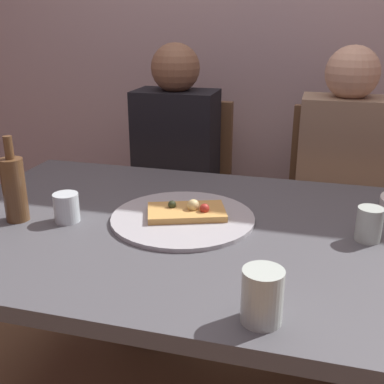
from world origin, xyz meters
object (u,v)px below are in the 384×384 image
(dining_table, at_px, (215,251))
(guest_in_beanie, at_px, (341,183))
(pizza_tray, at_px, (183,218))
(tumbler_near, at_px, (66,208))
(chair_left, at_px, (180,185))
(chair_right, at_px, (337,200))
(wine_glass, at_px, (369,224))
(pizza_slice_last, at_px, (187,211))
(guest_in_sweater, at_px, (170,169))
(beer_bottle, at_px, (14,188))
(tumbler_far, at_px, (262,296))

(dining_table, height_order, guest_in_beanie, guest_in_beanie)
(pizza_tray, xyz_separation_m, tumbler_near, (-0.31, -0.09, 0.04))
(chair_left, distance_m, chair_right, 0.72)
(wine_glass, xyz_separation_m, chair_right, (-0.04, 0.84, -0.25))
(pizza_slice_last, height_order, guest_in_sweater, guest_in_sweater)
(pizza_tray, distance_m, wine_glass, 0.50)
(pizza_tray, distance_m, beer_bottle, 0.48)
(pizza_tray, bearing_deg, tumbler_near, -163.68)
(tumbler_far, bearing_deg, beer_bottle, 157.83)
(tumbler_far, distance_m, guest_in_beanie, 1.14)
(pizza_tray, relative_size, pizza_slice_last, 1.63)
(chair_left, bearing_deg, tumbler_far, 113.04)
(wine_glass, height_order, guest_in_beanie, guest_in_beanie)
(tumbler_far, distance_m, wine_glass, 0.48)
(dining_table, bearing_deg, pizza_slice_last, 155.27)
(wine_glass, relative_size, chair_left, 0.10)
(tumbler_near, bearing_deg, guest_in_beanie, 45.51)
(chair_left, bearing_deg, chair_right, -180.00)
(chair_left, height_order, guest_in_beanie, guest_in_beanie)
(beer_bottle, height_order, guest_in_beanie, guest_in_beanie)
(beer_bottle, relative_size, chair_right, 0.27)
(tumbler_far, xyz_separation_m, wine_glass, (0.22, 0.42, -0.01))
(dining_table, distance_m, tumbler_near, 0.44)
(beer_bottle, distance_m, wine_glass, 0.96)
(pizza_tray, height_order, wine_glass, wine_glass)
(tumbler_near, bearing_deg, wine_glass, 6.62)
(tumbler_near, height_order, tumbler_far, tumbler_far)
(tumbler_near, relative_size, tumbler_far, 0.76)
(tumbler_far, bearing_deg, tumbler_near, 151.02)
(tumbler_far, xyz_separation_m, chair_right, (0.18, 1.27, -0.26))
(wine_glass, bearing_deg, tumbler_far, -117.62)
(pizza_tray, distance_m, pizza_slice_last, 0.02)
(tumbler_far, bearing_deg, dining_table, 114.13)
(chair_left, height_order, guest_in_sweater, guest_in_sweater)
(beer_bottle, bearing_deg, tumbler_near, 11.88)
(beer_bottle, height_order, guest_in_sweater, guest_in_sweater)
(chair_right, distance_m, guest_in_sweater, 0.75)
(tumbler_far, xyz_separation_m, guest_in_sweater, (-0.54, 1.12, -0.13))
(dining_table, bearing_deg, chair_right, 67.97)
(beer_bottle, xyz_separation_m, guest_in_sweater, (0.19, 0.82, -0.18))
(pizza_slice_last, distance_m, guest_in_sweater, 0.74)
(pizza_slice_last, bearing_deg, guest_in_beanie, 56.68)
(wine_glass, height_order, guest_in_sweater, guest_in_sweater)
(wine_glass, xyz_separation_m, guest_in_sweater, (-0.76, 0.69, -0.12))
(pizza_tray, xyz_separation_m, chair_left, (-0.26, 0.85, -0.21))
(beer_bottle, distance_m, guest_in_beanie, 1.24)
(beer_bottle, bearing_deg, tumbler_far, -22.17)
(pizza_slice_last, bearing_deg, guest_in_sweater, 111.61)
(tumbler_near, height_order, wine_glass, wine_glass)
(chair_left, relative_size, chair_right, 1.00)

